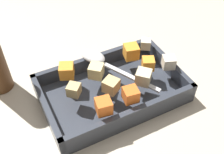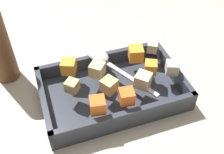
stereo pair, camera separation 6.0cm
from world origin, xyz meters
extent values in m
plane|color=#BCB29E|center=(0.00, 0.00, 0.00)|extent=(4.00, 4.00, 0.00)
cube|color=#333842|center=(-0.02, -0.01, 0.01)|extent=(0.32, 0.20, 0.01)
cube|color=#333842|center=(-0.02, -0.10, 0.03)|extent=(0.32, 0.01, 0.04)
cube|color=#333842|center=(-0.02, 0.09, 0.03)|extent=(0.32, 0.01, 0.04)
cube|color=#333842|center=(-0.17, -0.01, 0.03)|extent=(0.01, 0.20, 0.04)
cube|color=#333842|center=(0.14, -0.01, 0.03)|extent=(0.01, 0.20, 0.04)
cube|color=orange|center=(-0.10, 0.05, 0.07)|extent=(0.04, 0.04, 0.03)
cube|color=orange|center=(0.06, 0.04, 0.07)|extent=(0.04, 0.04, 0.03)
cube|color=orange|center=(-0.01, -0.08, 0.07)|extent=(0.03, 0.03, 0.03)
cube|color=orange|center=(0.08, -0.01, 0.07)|extent=(0.04, 0.04, 0.03)
cube|color=orange|center=(-0.07, -0.08, 0.07)|extent=(0.03, 0.03, 0.03)
cube|color=beige|center=(0.11, 0.06, 0.06)|extent=(0.03, 0.03, 0.02)
cube|color=#E0CC89|center=(-0.04, 0.02, 0.07)|extent=(0.04, 0.04, 0.03)
cube|color=beige|center=(0.04, -0.04, 0.07)|extent=(0.04, 0.04, 0.03)
cube|color=tan|center=(-0.11, -0.01, 0.06)|extent=(0.04, 0.04, 0.03)
cube|color=tan|center=(-0.03, -0.03, 0.07)|extent=(0.04, 0.04, 0.03)
cube|color=silver|center=(0.12, -0.03, 0.07)|extent=(0.04, 0.04, 0.03)
ellipsoid|color=silver|center=(-0.03, 0.07, 0.06)|extent=(0.07, 0.08, 0.02)
cube|color=silver|center=(0.02, -0.02, 0.05)|extent=(0.08, 0.14, 0.01)
camera|label=1|loc=(-0.21, -0.39, 0.49)|focal=43.91mm
camera|label=2|loc=(-0.16, -0.42, 0.49)|focal=43.91mm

